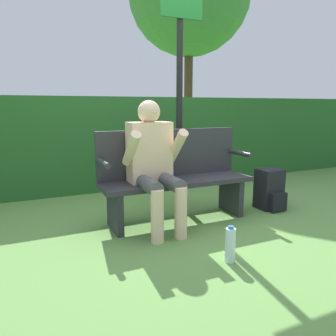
% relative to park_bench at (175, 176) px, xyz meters
% --- Properties ---
extents(ground_plane, '(40.00, 40.00, 0.00)m').
position_rel_park_bench_xyz_m(ground_plane, '(0.00, -0.07, -0.45)').
color(ground_plane, '#5B8942').
extents(hedge_back, '(12.00, 0.56, 1.26)m').
position_rel_park_bench_xyz_m(hedge_back, '(0.00, 1.61, 0.18)').
color(hedge_back, '#235623').
rests_on(hedge_back, ground).
extents(park_bench, '(1.52, 0.42, 0.91)m').
position_rel_park_bench_xyz_m(park_bench, '(0.00, 0.00, 0.00)').
color(park_bench, '#2D2D33').
rests_on(park_bench, ground).
extents(person_seated, '(0.54, 0.62, 1.19)m').
position_rel_park_bench_xyz_m(person_seated, '(-0.28, -0.13, 0.20)').
color(person_seated, beige).
rests_on(person_seated, ground).
extents(backpack, '(0.26, 0.30, 0.45)m').
position_rel_park_bench_xyz_m(backpack, '(1.12, -0.14, -0.24)').
color(backpack, black).
rests_on(backpack, ground).
extents(water_bottle, '(0.07, 0.07, 0.28)m').
position_rel_park_bench_xyz_m(water_bottle, '(-0.04, -1.03, -0.32)').
color(water_bottle, silver).
rests_on(water_bottle, ground).
extents(signpost, '(0.48, 0.09, 2.32)m').
position_rel_park_bench_xyz_m(signpost, '(0.26, 0.42, 0.89)').
color(signpost, black).
rests_on(signpost, ground).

